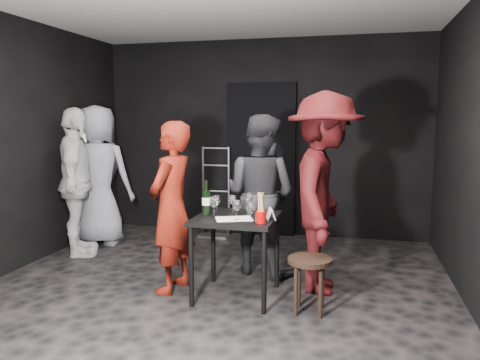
% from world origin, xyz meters
% --- Properties ---
extents(floor, '(4.50, 5.00, 0.02)m').
position_xyz_m(floor, '(0.00, 0.00, 0.00)').
color(floor, black).
rests_on(floor, ground).
extents(wall_back, '(4.50, 0.04, 2.70)m').
position_xyz_m(wall_back, '(0.00, 2.50, 1.35)').
color(wall_back, black).
rests_on(wall_back, ground).
extents(doorway, '(0.95, 0.10, 2.10)m').
position_xyz_m(doorway, '(0.00, 2.44, 1.05)').
color(doorway, black).
rests_on(doorway, ground).
extents(wallbox_upper, '(0.12, 0.06, 0.12)m').
position_xyz_m(wallbox_upper, '(0.85, 2.45, 1.45)').
color(wallbox_upper, '#B7B7B2').
rests_on(wallbox_upper, wall_back).
extents(wallbox_lower, '(0.10, 0.06, 0.14)m').
position_xyz_m(wallbox_lower, '(1.05, 2.45, 1.40)').
color(wallbox_lower, '#B7B7B2').
rests_on(wallbox_lower, wall_back).
extents(hand_truck, '(0.41, 0.35, 1.23)m').
position_xyz_m(hand_truck, '(-0.60, 2.20, 0.22)').
color(hand_truck, '#B2B2B7').
rests_on(hand_truck, floor).
extents(tasting_table, '(0.72, 0.72, 0.75)m').
position_xyz_m(tasting_table, '(0.25, 0.09, 0.65)').
color(tasting_table, black).
rests_on(tasting_table, floor).
extents(stool, '(0.37, 0.37, 0.47)m').
position_xyz_m(stool, '(0.93, -0.10, 0.38)').
color(stool, black).
rests_on(stool, floor).
extents(server_red, '(0.48, 0.67, 1.71)m').
position_xyz_m(server_red, '(-0.38, 0.11, 0.86)').
color(server_red, maroon).
rests_on(server_red, floor).
extents(woman_black, '(1.01, 0.76, 1.85)m').
position_xyz_m(woman_black, '(0.31, 0.83, 0.93)').
color(woman_black, '#27272A').
rests_on(woman_black, floor).
extents(man_maroon, '(0.73, 1.52, 2.33)m').
position_xyz_m(man_maroon, '(1.00, 0.45, 1.17)').
color(man_maroon, '#390A0B').
rests_on(man_maroon, floor).
extents(bystander_cream, '(1.07, 1.33, 2.05)m').
position_xyz_m(bystander_cream, '(-1.90, 0.90, 1.03)').
color(bystander_cream, silver).
rests_on(bystander_cream, floor).
extents(bystander_grey, '(1.06, 0.59, 2.14)m').
position_xyz_m(bystander_grey, '(-1.93, 1.44, 1.07)').
color(bystander_grey, gray).
rests_on(bystander_grey, floor).
extents(tasting_mat, '(0.37, 0.31, 0.00)m').
position_xyz_m(tasting_mat, '(0.26, -0.03, 0.75)').
color(tasting_mat, white).
rests_on(tasting_mat, tasting_table).
extents(wine_glass_a, '(0.10, 0.10, 0.20)m').
position_xyz_m(wine_glass_a, '(0.06, 0.02, 0.85)').
color(wine_glass_a, white).
rests_on(wine_glass_a, tasting_table).
extents(wine_glass_b, '(0.08, 0.08, 0.18)m').
position_xyz_m(wine_glass_b, '(0.04, 0.17, 0.84)').
color(wine_glass_b, white).
rests_on(wine_glass_b, tasting_table).
extents(wine_glass_c, '(0.09, 0.09, 0.19)m').
position_xyz_m(wine_glass_c, '(0.18, 0.20, 0.84)').
color(wine_glass_c, white).
rests_on(wine_glass_c, tasting_table).
extents(wine_glass_d, '(0.09, 0.09, 0.19)m').
position_xyz_m(wine_glass_d, '(0.29, -0.06, 0.84)').
color(wine_glass_d, white).
rests_on(wine_glass_d, tasting_table).
extents(wine_glass_e, '(0.08, 0.08, 0.19)m').
position_xyz_m(wine_glass_e, '(0.43, -0.14, 0.84)').
color(wine_glass_e, white).
rests_on(wine_glass_e, tasting_table).
extents(wine_glass_f, '(0.10, 0.10, 0.22)m').
position_xyz_m(wine_glass_f, '(0.34, 0.19, 0.86)').
color(wine_glass_f, white).
rests_on(wine_glass_f, tasting_table).
extents(wine_bottle, '(0.08, 0.08, 0.32)m').
position_xyz_m(wine_bottle, '(-0.04, 0.11, 0.87)').
color(wine_bottle, black).
rests_on(wine_bottle, tasting_table).
extents(breadstick_cup, '(0.09, 0.09, 0.28)m').
position_xyz_m(breadstick_cup, '(0.51, -0.12, 0.88)').
color(breadstick_cup, '#A10302').
rests_on(breadstick_cup, tasting_table).
extents(reserved_card, '(0.12, 0.15, 0.10)m').
position_xyz_m(reserved_card, '(0.56, 0.03, 0.80)').
color(reserved_card, white).
rests_on(reserved_card, tasting_table).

